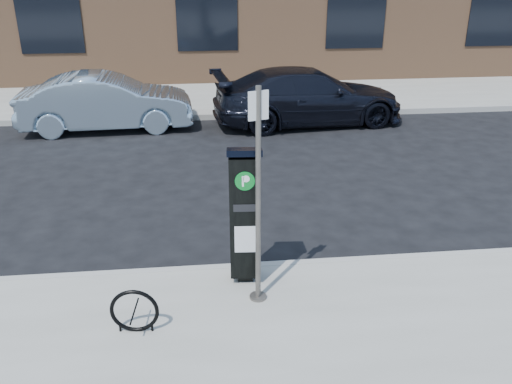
{
  "coord_description": "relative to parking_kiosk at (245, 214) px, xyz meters",
  "views": [
    {
      "loc": [
        -0.4,
        -6.58,
        4.14
      ],
      "look_at": [
        0.37,
        0.5,
        1.04
      ],
      "focal_mm": 38.0,
      "sensor_mm": 36.0,
      "label": 1
    }
  ],
  "objects": [
    {
      "name": "sign_pole",
      "position": [
        0.12,
        -0.48,
        0.39
      ],
      "size": [
        0.23,
        0.22,
        2.72
      ],
      "rotation": [
        0.0,
        0.0,
        0.32
      ],
      "color": "#4F4A45",
      "rests_on": "sidewalk_near"
    },
    {
      "name": "curb_far",
      "position": [
        -0.14,
        8.37,
        -1.04
      ],
      "size": [
        60.0,
        0.12,
        0.16
      ],
      "primitive_type": "cube",
      "color": "#9E9B93",
      "rests_on": "ground"
    },
    {
      "name": "sidewalk_far",
      "position": [
        -0.14,
        14.35,
        -1.04
      ],
      "size": [
        60.0,
        12.0,
        0.15
      ],
      "primitive_type": "cube",
      "color": "gray",
      "rests_on": "ground"
    },
    {
      "name": "curb_near",
      "position": [
        -0.14,
        0.33,
        -1.04
      ],
      "size": [
        60.0,
        0.12,
        0.16
      ],
      "primitive_type": "cube",
      "color": "#9E9B93",
      "rests_on": "ground"
    },
    {
      "name": "bike_rack",
      "position": [
        -1.36,
        -0.99,
        -0.69
      ],
      "size": [
        0.57,
        0.1,
        0.56
      ],
      "rotation": [
        0.0,
        0.0,
        -0.09
      ],
      "color": "black",
      "rests_on": "sidewalk_near"
    },
    {
      "name": "ground",
      "position": [
        -0.14,
        0.35,
        -1.11
      ],
      "size": [
        120.0,
        120.0,
        0.0
      ],
      "primitive_type": "plane",
      "color": "black",
      "rests_on": "ground"
    },
    {
      "name": "car_dark",
      "position": [
        2.38,
        7.75,
        -0.38
      ],
      "size": [
        5.25,
        2.57,
        1.47
      ],
      "primitive_type": "imported",
      "rotation": [
        0.0,
        0.0,
        1.67
      ],
      "color": "black",
      "rests_on": "ground"
    },
    {
      "name": "parking_kiosk",
      "position": [
        0.0,
        0.0,
        0.0
      ],
      "size": [
        0.46,
        0.41,
        1.88
      ],
      "rotation": [
        0.0,
        0.0,
        -0.07
      ],
      "color": "black",
      "rests_on": "sidewalk_near"
    },
    {
      "name": "car_silver",
      "position": [
        -2.88,
        7.75,
        -0.4
      ],
      "size": [
        4.41,
        1.73,
        1.43
      ],
      "primitive_type": "imported",
      "rotation": [
        0.0,
        0.0,
        1.62
      ],
      "color": "#9DB5C8",
      "rests_on": "ground"
    }
  ]
}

